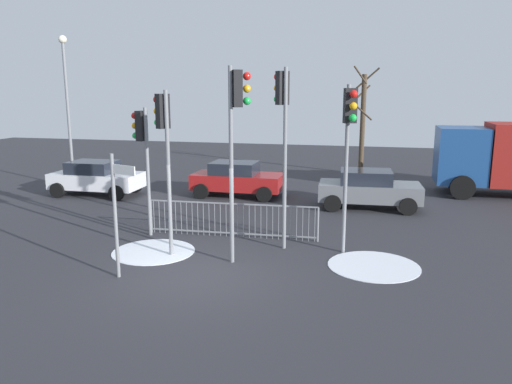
{
  "coord_description": "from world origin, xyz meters",
  "views": [
    {
      "loc": [
        4.11,
        -10.58,
        4.41
      ],
      "look_at": [
        0.73,
        3.43,
        1.42
      ],
      "focal_mm": 34.16,
      "sensor_mm": 36.0,
      "label": 1
    }
  ],
  "objects_px": {
    "traffic_light_foreground_right": "(164,136)",
    "car_grey_near": "(368,189)",
    "direction_sign_post": "(117,210)",
    "car_red_trailing": "(237,179)",
    "traffic_light_rear_left": "(283,118)",
    "bare_tree_left": "(362,121)",
    "car_white_far": "(96,178)",
    "traffic_light_mid_left": "(236,122)",
    "street_lamp": "(67,97)",
    "traffic_light_rear_right": "(349,132)",
    "traffic_light_foreground_left": "(143,143)"
  },
  "relations": [
    {
      "from": "traffic_light_foreground_right",
      "to": "bare_tree_left",
      "type": "bearing_deg",
      "value": 14.65
    },
    {
      "from": "traffic_light_foreground_left",
      "to": "car_grey_near",
      "type": "bearing_deg",
      "value": -37.63
    },
    {
      "from": "direction_sign_post",
      "to": "car_red_trailing",
      "type": "xyz_separation_m",
      "value": [
        0.21,
        9.62,
        -0.92
      ]
    },
    {
      "from": "traffic_light_foreground_right",
      "to": "direction_sign_post",
      "type": "xyz_separation_m",
      "value": [
        -0.42,
        -1.9,
        -1.57
      ]
    },
    {
      "from": "traffic_light_rear_right",
      "to": "car_grey_near",
      "type": "distance_m",
      "value": 6.26
    },
    {
      "from": "car_red_trailing",
      "to": "car_grey_near",
      "type": "bearing_deg",
      "value": -9.45
    },
    {
      "from": "traffic_light_foreground_right",
      "to": "traffic_light_rear_right",
      "type": "xyz_separation_m",
      "value": [
        4.74,
        1.14,
        0.1
      ]
    },
    {
      "from": "car_white_far",
      "to": "car_red_trailing",
      "type": "relative_size",
      "value": 1.01
    },
    {
      "from": "traffic_light_mid_left",
      "to": "direction_sign_post",
      "type": "relative_size",
      "value": 1.67
    },
    {
      "from": "traffic_light_foreground_right",
      "to": "traffic_light_rear_right",
      "type": "relative_size",
      "value": 0.97
    },
    {
      "from": "traffic_light_foreground_right",
      "to": "street_lamp",
      "type": "xyz_separation_m",
      "value": [
        -8.19,
        7.83,
        0.91
      ]
    },
    {
      "from": "traffic_light_mid_left",
      "to": "traffic_light_foreground_right",
      "type": "bearing_deg",
      "value": -122.64
    },
    {
      "from": "car_red_trailing",
      "to": "bare_tree_left",
      "type": "relative_size",
      "value": 0.66
    },
    {
      "from": "traffic_light_foreground_left",
      "to": "traffic_light_rear_left",
      "type": "bearing_deg",
      "value": -78.79
    },
    {
      "from": "street_lamp",
      "to": "traffic_light_rear_left",
      "type": "bearing_deg",
      "value": -30.34
    },
    {
      "from": "traffic_light_mid_left",
      "to": "bare_tree_left",
      "type": "bearing_deg",
      "value": 141.75
    },
    {
      "from": "traffic_light_foreground_right",
      "to": "traffic_light_mid_left",
      "type": "height_order",
      "value": "traffic_light_mid_left"
    },
    {
      "from": "traffic_light_foreground_right",
      "to": "car_white_far",
      "type": "height_order",
      "value": "traffic_light_foreground_right"
    },
    {
      "from": "traffic_light_rear_right",
      "to": "bare_tree_left",
      "type": "height_order",
      "value": "bare_tree_left"
    },
    {
      "from": "traffic_light_foreground_right",
      "to": "car_grey_near",
      "type": "xyz_separation_m",
      "value": [
        5.28,
        6.8,
        -2.49
      ]
    },
    {
      "from": "traffic_light_foreground_right",
      "to": "car_white_far",
      "type": "distance_m",
      "value": 9.33
    },
    {
      "from": "bare_tree_left",
      "to": "car_grey_near",
      "type": "bearing_deg",
      "value": -86.3
    },
    {
      "from": "car_grey_near",
      "to": "street_lamp",
      "type": "bearing_deg",
      "value": 172.7
    },
    {
      "from": "car_white_far",
      "to": "car_red_trailing",
      "type": "distance_m",
      "value": 6.1
    },
    {
      "from": "traffic_light_mid_left",
      "to": "car_red_trailing",
      "type": "relative_size",
      "value": 1.32
    },
    {
      "from": "traffic_light_foreground_right",
      "to": "traffic_light_foreground_left",
      "type": "xyz_separation_m",
      "value": [
        -1.41,
        1.57,
        -0.37
      ]
    },
    {
      "from": "direction_sign_post",
      "to": "traffic_light_mid_left",
      "type": "bearing_deg",
      "value": 55.24
    },
    {
      "from": "traffic_light_rear_left",
      "to": "car_grey_near",
      "type": "xyz_separation_m",
      "value": [
        2.35,
        5.47,
        -2.92
      ]
    },
    {
      "from": "street_lamp",
      "to": "direction_sign_post",
      "type": "bearing_deg",
      "value": -51.4
    },
    {
      "from": "traffic_light_foreground_left",
      "to": "traffic_light_rear_left",
      "type": "relative_size",
      "value": 0.78
    },
    {
      "from": "traffic_light_mid_left",
      "to": "traffic_light_rear_left",
      "type": "distance_m",
      "value": 1.74
    },
    {
      "from": "bare_tree_left",
      "to": "traffic_light_foreground_right",
      "type": "bearing_deg",
      "value": -107.69
    },
    {
      "from": "traffic_light_rear_right",
      "to": "traffic_light_mid_left",
      "type": "bearing_deg",
      "value": 5.13
    },
    {
      "from": "traffic_light_mid_left",
      "to": "car_red_trailing",
      "type": "xyz_separation_m",
      "value": [
        -2.23,
        7.89,
        -2.9
      ]
    },
    {
      "from": "traffic_light_foreground_right",
      "to": "car_white_far",
      "type": "xyz_separation_m",
      "value": [
        -6.19,
        6.53,
        -2.49
      ]
    },
    {
      "from": "traffic_light_rear_left",
      "to": "bare_tree_left",
      "type": "height_order",
      "value": "bare_tree_left"
    },
    {
      "from": "car_grey_near",
      "to": "bare_tree_left",
      "type": "relative_size",
      "value": 0.68
    },
    {
      "from": "traffic_light_rear_right",
      "to": "direction_sign_post",
      "type": "xyz_separation_m",
      "value": [
        -5.15,
        -3.04,
        -1.68
      ]
    },
    {
      "from": "traffic_light_foreground_right",
      "to": "bare_tree_left",
      "type": "height_order",
      "value": "bare_tree_left"
    },
    {
      "from": "traffic_light_rear_left",
      "to": "bare_tree_left",
      "type": "xyz_separation_m",
      "value": [
        1.83,
        13.57,
        -0.82
      ]
    },
    {
      "from": "traffic_light_rear_left",
      "to": "traffic_light_rear_right",
      "type": "bearing_deg",
      "value": -49.77
    },
    {
      "from": "traffic_light_foreground_right",
      "to": "car_red_trailing",
      "type": "relative_size",
      "value": 1.17
    },
    {
      "from": "traffic_light_mid_left",
      "to": "street_lamp",
      "type": "bearing_deg",
      "value": -156.05
    },
    {
      "from": "traffic_light_mid_left",
      "to": "traffic_light_rear_right",
      "type": "bearing_deg",
      "value": 87.66
    },
    {
      "from": "traffic_light_mid_left",
      "to": "traffic_light_foreground_left",
      "type": "xyz_separation_m",
      "value": [
        -3.44,
        1.73,
        -0.78
      ]
    },
    {
      "from": "car_white_far",
      "to": "traffic_light_foreground_left",
      "type": "bearing_deg",
      "value": -47.55
    },
    {
      "from": "direction_sign_post",
      "to": "car_white_far",
      "type": "height_order",
      "value": "direction_sign_post"
    },
    {
      "from": "traffic_light_rear_right",
      "to": "bare_tree_left",
      "type": "relative_size",
      "value": 0.8
    },
    {
      "from": "car_white_far",
      "to": "car_red_trailing",
      "type": "xyz_separation_m",
      "value": [
        5.98,
        1.19,
        0.0
      ]
    },
    {
      "from": "traffic_light_mid_left",
      "to": "street_lamp",
      "type": "relative_size",
      "value": 0.74
    }
  ]
}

